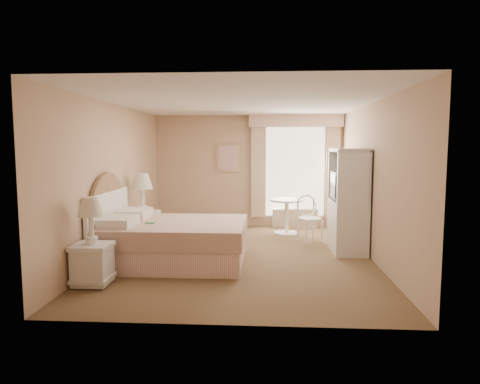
# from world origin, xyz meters

# --- Properties ---
(room) EXTENTS (4.21, 5.51, 2.51)m
(room) POSITION_xyz_m (0.00, 0.00, 1.25)
(room) COLOR brown
(room) RESTS_ON ground
(window) EXTENTS (2.05, 0.22, 2.51)m
(window) POSITION_xyz_m (1.05, 2.65, 1.34)
(window) COLOR white
(window) RESTS_ON room
(framed_art) EXTENTS (0.52, 0.04, 0.62)m
(framed_art) POSITION_xyz_m (-0.45, 2.71, 1.55)
(framed_art) COLOR tan
(framed_art) RESTS_ON room
(bed) EXTENTS (2.16, 1.70, 1.51)m
(bed) POSITION_xyz_m (-1.12, -0.44, 0.36)
(bed) COLOR #D68E8B
(bed) RESTS_ON room
(nightstand_near) EXTENTS (0.47, 0.47, 1.14)m
(nightstand_near) POSITION_xyz_m (-1.84, -1.59, 0.43)
(nightstand_near) COLOR white
(nightstand_near) RESTS_ON room
(nightstand_far) EXTENTS (0.54, 0.54, 1.29)m
(nightstand_far) POSITION_xyz_m (-1.84, 0.70, 0.49)
(nightstand_far) COLOR white
(nightstand_far) RESTS_ON room
(round_table) EXTENTS (0.68, 0.68, 0.72)m
(round_table) POSITION_xyz_m (0.83, 1.90, 0.48)
(round_table) COLOR white
(round_table) RESTS_ON room
(cafe_chair) EXTENTS (0.56, 0.56, 0.89)m
(cafe_chair) POSITION_xyz_m (1.21, 1.18, 0.52)
(cafe_chair) COLOR white
(cafe_chair) RESTS_ON room
(armoire) EXTENTS (0.53, 1.06, 1.77)m
(armoire) POSITION_xyz_m (1.81, 0.49, 0.73)
(armoire) COLOR white
(armoire) RESTS_ON room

